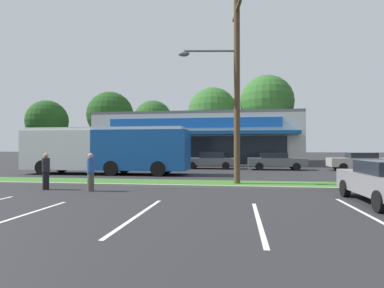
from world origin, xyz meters
The scene contains 20 objects.
grass_median centered at (0.00, 14.00, 0.06)m, with size 56.00×2.20×0.12m, color #386B28.
curb_lip centered at (0.00, 12.78, 0.06)m, with size 56.00×0.24×0.12m, color #99968C.
parking_stripe_1 centered at (-0.42, 5.87, 0.00)m, with size 0.12×4.80×0.01m, color silver.
parking_stripe_2 centered at (2.73, 6.63, 0.00)m, with size 0.12×4.80×0.01m, color silver.
parking_stripe_3 centered at (6.00, 6.50, 0.00)m, with size 0.12×4.80×0.01m, color silver.
parking_stripe_4 centered at (9.04, 7.91, 0.00)m, with size 0.12×4.80×0.01m, color silver.
storefront_building centered at (0.94, 36.68, 2.84)m, with size 22.23×14.70×5.68m.
tree_far_left centered at (-23.33, 42.36, 5.90)m, with size 6.24×6.24×9.04m.
tree_left centered at (-15.10, 46.82, 7.16)m, with size 7.49×7.49×10.91m.
tree_mid_left centered at (-6.69, 42.37, 5.84)m, with size 5.60×5.60×8.66m.
tree_mid centered at (1.93, 42.87, 6.88)m, with size 7.02×7.02×10.40m.
tree_mid_right centered at (9.43, 42.22, 8.09)m, with size 7.32×7.32×11.76m.
utility_pole centered at (5.28, 13.73, 4.94)m, with size 3.09×2.40×9.20m.
city_bus centered at (-3.66, 19.11, 1.76)m, with size 11.67×2.71×3.25m.
car_0 centered at (15.13, 25.22, 0.76)m, with size 4.53×1.88×1.46m.
car_2 centered at (-11.97, 25.53, 0.77)m, with size 4.36×1.95×1.50m.
car_3 centered at (8.63, 25.21, 0.74)m, with size 4.71×1.86×1.40m.
car_4 centered at (3.07, 25.74, 0.75)m, with size 4.67×1.88×1.46m.
pedestrian_near_bench centered at (-3.00, 11.13, 0.82)m, with size 0.33×0.33×1.62m.
pedestrian_by_pole centered at (-0.79, 10.96, 0.82)m, with size 0.33×0.33×1.63m.
Camera 1 is at (5.47, -1.80, 1.89)m, focal length 29.42 mm.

